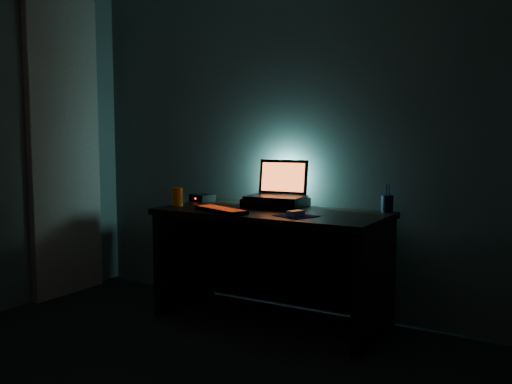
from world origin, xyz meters
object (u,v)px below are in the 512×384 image
juice_glass (177,197)px  keyboard (221,210)px  laptop (279,189)px  pen_cup (387,204)px  mouse (296,213)px  router (202,198)px

juice_glass → keyboard: bearing=-13.5°
laptop → pen_cup: 0.75m
keyboard → mouse: 0.51m
laptop → mouse: (0.32, -0.37, -0.10)m
keyboard → juice_glass: 0.45m
keyboard → pen_cup: (0.92, 0.53, 0.04)m
keyboard → mouse: bearing=29.6°
pen_cup → router: (-1.36, -0.13, -0.03)m
keyboard → mouse: mouse is taller
laptop → juice_glass: (-0.62, -0.33, -0.06)m
keyboard → router: 0.59m
laptop → keyboard: 0.49m
pen_cup → juice_glass: bearing=-162.7°
mouse → keyboard: bearing=-153.2°
juice_glass → router: size_ratio=0.68×
mouse → juice_glass: bearing=-163.2°
mouse → pen_cup: pen_cup is taller
keyboard → juice_glass: (-0.44, 0.10, 0.05)m
juice_glass → laptop: bearing=28.1°
laptop → juice_glass: size_ratio=3.14×
pen_cup → juice_glass: juice_glass is taller
mouse → router: 0.99m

